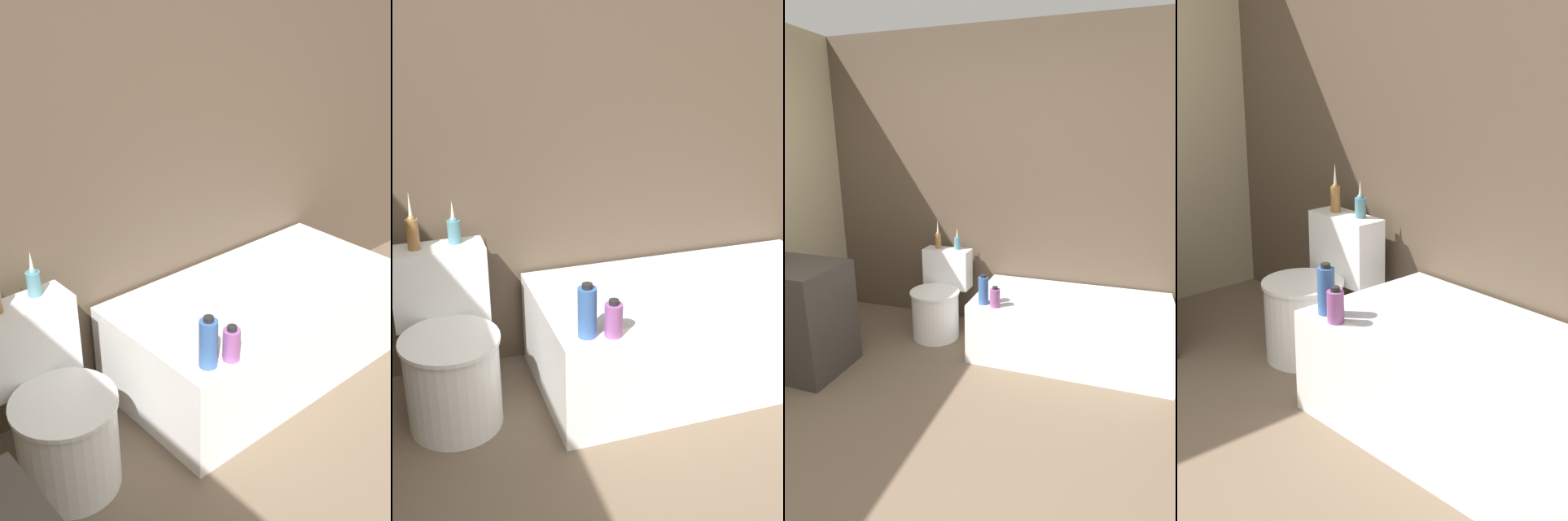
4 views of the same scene
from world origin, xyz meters
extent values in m
plane|color=brown|center=(0.00, 0.00, 0.00)|extent=(12.00, 12.00, 0.00)
cube|color=brown|center=(0.00, 2.16, 1.30)|extent=(6.40, 0.06, 2.60)
cube|color=white|center=(0.79, 1.71, 0.24)|extent=(1.52, 0.79, 0.49)
cube|color=#B7BCC6|center=(0.79, 1.71, 0.48)|extent=(1.32, 0.59, 0.01)
cylinder|color=white|center=(-0.38, 1.67, 0.21)|extent=(0.41, 0.41, 0.41)
cylinder|color=white|center=(-0.38, 1.67, 0.42)|extent=(0.43, 0.43, 0.02)
cube|color=white|center=(-0.38, 1.96, 0.55)|extent=(0.43, 0.18, 0.36)
cube|color=#38332D|center=(-1.19, 0.88, 0.41)|extent=(0.79, 0.54, 0.83)
cylinder|color=olive|center=(-0.47, 1.96, 0.80)|extent=(0.05, 0.05, 0.14)
sphere|color=olive|center=(-0.47, 1.96, 0.87)|extent=(0.04, 0.04, 0.04)
cone|color=beige|center=(-0.47, 1.96, 0.94)|extent=(0.02, 0.02, 0.12)
cylinder|color=teal|center=(-0.29, 1.99, 0.79)|extent=(0.06, 0.06, 0.11)
sphere|color=teal|center=(-0.29, 1.99, 0.84)|extent=(0.04, 0.04, 0.04)
cone|color=beige|center=(-0.29, 1.99, 0.89)|extent=(0.02, 0.02, 0.09)
cylinder|color=#335999|center=(0.15, 1.41, 0.59)|extent=(0.08, 0.08, 0.21)
cylinder|color=black|center=(0.15, 1.41, 0.71)|extent=(0.04, 0.04, 0.02)
cylinder|color=#8C4C8C|center=(0.26, 1.38, 0.56)|extent=(0.07, 0.07, 0.14)
cylinder|color=black|center=(0.26, 1.38, 0.64)|extent=(0.04, 0.04, 0.02)
camera|label=1|loc=(-1.21, -0.08, 2.01)|focal=42.00mm
camera|label=2|loc=(-0.53, -0.65, 1.73)|focal=42.00mm
camera|label=3|loc=(1.06, -1.34, 1.70)|focal=28.00mm
camera|label=4|loc=(2.51, -0.41, 1.72)|focal=50.00mm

